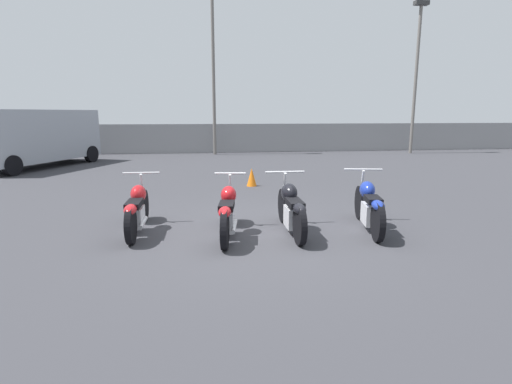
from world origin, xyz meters
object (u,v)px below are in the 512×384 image
object	(u,v)px
light_pole_right	(417,66)
motorcycle_slot_0	(137,209)
motorcycle_slot_1	(228,212)
parked_van	(35,136)
motorcycle_slot_3	(369,206)
motorcycle_slot_2	(291,208)
traffic_cone_near	(252,177)
light_pole_left	(213,53)

from	to	relation	value
light_pole_right	motorcycle_slot_0	bearing A→B (deg)	-133.80
motorcycle_slot_1	parked_van	world-z (taller)	parked_van
motorcycle_slot_3	parked_van	distance (m)	13.62
motorcycle_slot_1	motorcycle_slot_3	xyz separation A→B (m)	(2.57, 0.05, 0.01)
motorcycle_slot_0	motorcycle_slot_3	world-z (taller)	motorcycle_slot_3
motorcycle_slot_0	motorcycle_slot_2	world-z (taller)	motorcycle_slot_2
motorcycle_slot_0	traffic_cone_near	xyz separation A→B (m)	(2.60, 4.27, -0.16)
motorcycle_slot_1	light_pole_right	bearing A→B (deg)	59.38
light_pole_left	motorcycle_slot_3	distance (m)	14.79
motorcycle_slot_0	traffic_cone_near	bearing A→B (deg)	59.58
motorcycle_slot_0	parked_van	xyz separation A→B (m)	(-5.18, 9.48, 0.81)
motorcycle_slot_2	parked_van	bearing A→B (deg)	129.45
motorcycle_slot_2	parked_van	xyz separation A→B (m)	(-7.89, 9.89, 0.78)
motorcycle_slot_0	parked_van	size ratio (longest dim) A/B	0.37
light_pole_left	light_pole_right	size ratio (longest dim) A/B	1.14
light_pole_left	motorcycle_slot_0	size ratio (longest dim) A/B	4.20
motorcycle_slot_2	light_pole_left	bearing A→B (deg)	94.25
motorcycle_slot_3	light_pole_left	bearing A→B (deg)	110.33
parked_van	traffic_cone_near	bearing A→B (deg)	-10.05
light_pole_right	motorcycle_slot_2	distance (m)	16.63
motorcycle_slot_1	traffic_cone_near	xyz separation A→B (m)	(1.02, 4.73, -0.16)
traffic_cone_near	motorcycle_slot_0	bearing A→B (deg)	-121.35
light_pole_right	traffic_cone_near	bearing A→B (deg)	-138.65
light_pole_right	motorcycle_slot_3	xyz separation A→B (m)	(-8.01, -13.09, -4.00)
motorcycle_slot_2	traffic_cone_near	world-z (taller)	motorcycle_slot_2
light_pole_left	traffic_cone_near	bearing A→B (deg)	-85.57
motorcycle_slot_2	light_pole_right	bearing A→B (deg)	55.06
light_pole_left	light_pole_right	xyz separation A→B (m)	(10.27, -0.80, -0.53)
parked_van	motorcycle_slot_0	bearing A→B (deg)	-37.58
motorcycle_slot_2	traffic_cone_near	xyz separation A→B (m)	(-0.10, 4.68, -0.18)
light_pole_left	parked_van	bearing A→B (deg)	-150.50
motorcycle_slot_3	parked_van	bearing A→B (deg)	144.41
light_pole_left	light_pole_right	bearing A→B (deg)	-4.46
motorcycle_slot_2	parked_van	distance (m)	12.68
light_pole_right	motorcycle_slot_3	size ratio (longest dim) A/B	3.59
light_pole_left	motorcycle_slot_1	distance (m)	14.67
parked_van	motorcycle_slot_3	bearing A→B (deg)	-22.93
light_pole_left	motorcycle_slot_3	bearing A→B (deg)	-80.76
motorcycle_slot_0	motorcycle_slot_1	size ratio (longest dim) A/B	0.98
motorcycle_slot_1	parked_van	xyz separation A→B (m)	(-6.76, 9.94, 0.80)
motorcycle_slot_1	motorcycle_slot_2	distance (m)	1.12
motorcycle_slot_2	traffic_cone_near	size ratio (longest dim) A/B	3.85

